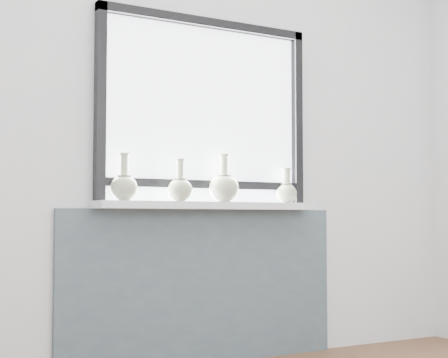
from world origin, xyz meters
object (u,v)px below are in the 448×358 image
vase_d (286,191)px  vase_c (224,187)px  windowsill (210,206)px  vase_a (124,186)px  vase_b (180,188)px

vase_d → vase_c: bearing=-177.9°
vase_c → vase_d: 0.43m
windowsill → vase_a: bearing=-178.8°
vase_c → vase_a: bearing=-180.0°
vase_d → vase_b: bearing=-177.4°
windowsill → vase_a: size_ratio=5.31×
windowsill → vase_a: vase_a is taller
windowsill → vase_b: bearing=-172.0°
vase_a → vase_b: size_ratio=1.08×
windowsill → vase_a: 0.52m
vase_d → windowsill: bearing=-179.5°
vase_c → vase_b: bearing=-176.5°
windowsill → vase_c: bearing=-7.5°
vase_c → windowsill: bearing=172.5°
vase_a → vase_d: bearing=0.9°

